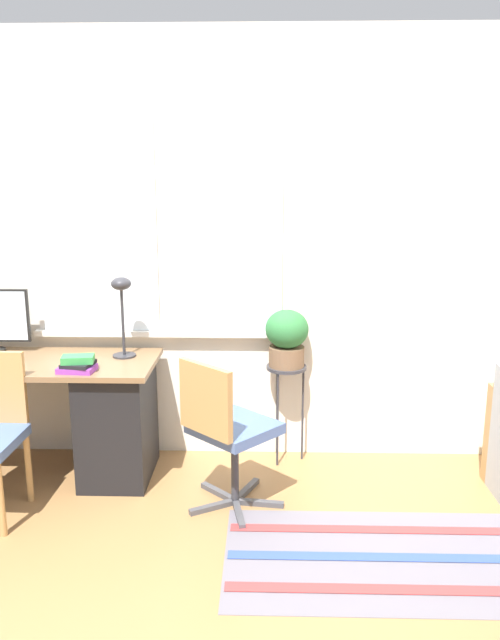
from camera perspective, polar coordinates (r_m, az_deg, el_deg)
ground_plane at (r=3.77m, az=-7.42°, el=-16.05°), size 14.00×14.00×0.00m
wall_back_with_window at (r=4.01m, az=-6.55°, el=6.22°), size 9.00×0.12×2.70m
desk at (r=4.15m, az=-21.23°, el=-8.07°), size 1.83×0.62×0.74m
mouse at (r=3.81m, az=-20.79°, el=-4.13°), size 0.04×0.06×0.03m
desk_lamp at (r=3.84m, az=-11.65°, el=1.92°), size 0.14×0.14×0.49m
book_stack at (r=3.68m, az=-15.48°, el=-3.92°), size 0.21×0.18×0.09m
office_chair_swivel at (r=3.46m, az=-2.18°, el=-9.84°), size 0.58×0.58×0.87m
plant_stand at (r=4.02m, az=3.34°, el=-5.29°), size 0.26×0.26×0.64m
potted_plant at (r=3.94m, az=3.39°, el=-1.49°), size 0.27×0.27×0.37m
floor_rug_striped at (r=3.32m, az=11.74°, el=-20.50°), size 1.52×0.85×0.01m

